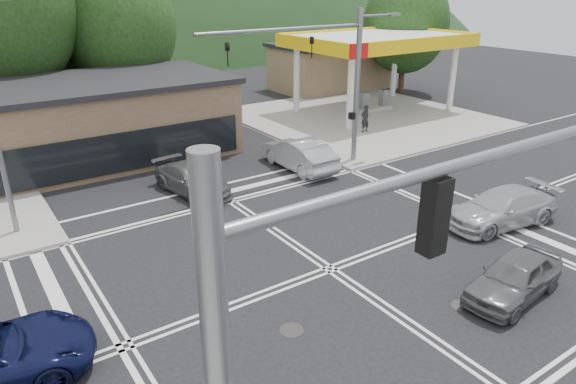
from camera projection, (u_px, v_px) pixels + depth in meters
ground at (330, 269)px, 17.75m from camera, size 120.00×120.00×0.00m
sidewalk_ne at (362, 118)px, 36.98m from camera, size 16.00×16.00×0.15m
gas_station_canopy at (378, 43)px, 36.87m from camera, size 12.32×8.34×5.75m
convenience_store at (330, 68)px, 46.51m from camera, size 10.00×6.00×3.80m
tree_n_c at (119, 25)px, 34.08m from camera, size 7.60×7.60×10.87m
tree_n_e at (56, 13)px, 35.32m from camera, size 8.40×8.40×11.98m
tree_ne at (406, 24)px, 43.27m from camera, size 7.20×7.20×9.99m
signal_mast_ne at (339, 70)px, 25.68m from camera, size 11.65×0.30×8.00m
signal_mast_sw at (355, 351)px, 6.20m from camera, size 9.14×0.28×8.00m
car_grey_center at (514, 277)px, 16.00m from camera, size 4.23×2.11×1.38m
car_silver_east at (502, 208)px, 20.80m from camera, size 5.20×2.72×1.44m
car_queue_a at (298, 154)px, 26.94m from camera, size 1.74×4.96×1.63m
car_queue_b at (216, 115)px, 35.15m from camera, size 2.13×4.21×1.37m
car_northbound at (192, 180)px, 23.87m from camera, size 2.54×4.77×1.32m
pedestrian at (365, 118)px, 32.93m from camera, size 0.66×0.44×1.76m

